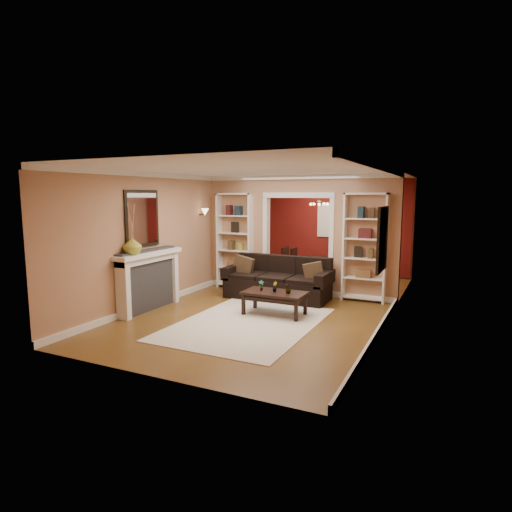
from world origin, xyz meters
The scene contains 30 objects.
floor centered at (0.00, 0.00, 0.00)m, with size 8.00×8.00×0.00m, color brown.
ceiling centered at (0.00, 0.00, 2.70)m, with size 8.00×8.00×0.00m, color white.
wall_back centered at (0.00, 4.00, 1.35)m, with size 8.00×8.00×0.00m, color tan.
wall_front centered at (0.00, -4.00, 1.35)m, with size 8.00×8.00×0.00m, color tan.
wall_left centered at (-2.25, 0.00, 1.35)m, with size 8.00×8.00×0.00m, color tan.
wall_right centered at (2.25, 0.00, 1.35)m, with size 8.00×8.00×0.00m, color tan.
partition_wall centered at (0.00, 1.20, 1.35)m, with size 4.50×0.15×2.70m, color tan.
red_back_panel centered at (0.00, 3.97, 1.32)m, with size 4.44×0.04×2.64m, color maroon.
dining_window centered at (0.00, 3.93, 1.55)m, with size 0.78×0.03×0.98m, color #8CA5CC.
area_rug centered at (0.04, -1.50, 0.01)m, with size 2.27×3.18×0.01m, color beige.
sofa centered at (-0.20, 0.45, 0.45)m, with size 2.33×1.00×0.91m, color black.
pillow_left centered at (-1.02, 0.43, 0.67)m, with size 0.45×0.13×0.45m, color brown.
pillow_right centered at (0.63, 0.43, 0.64)m, with size 0.39×0.11×0.39m, color brown.
coffee_table centered at (0.25, -0.78, 0.22)m, with size 1.17×0.64×0.45m, color black.
plant_left centered at (-0.02, -0.78, 0.54)m, with size 0.10×0.07×0.20m, color #336626.
plant_center centered at (0.25, -0.78, 0.54)m, with size 0.11×0.08×0.19m, color #336626.
plant_right centered at (0.53, -0.78, 0.54)m, with size 0.11×0.11×0.19m, color #336626.
bookshelf_left centered at (-1.55, 1.03, 1.15)m, with size 0.90×0.30×2.30m, color white.
bookshelf_right centered at (1.55, 1.03, 1.15)m, with size 0.90×0.30×2.30m, color white.
fireplace centered at (-2.09, -1.50, 0.58)m, with size 0.32×1.70×1.16m, color white.
vase centered at (-2.09, -1.96, 1.34)m, with size 0.34×0.34×0.35m, color #9BA033.
mirror centered at (-2.23, -1.50, 1.80)m, with size 0.03×0.95×1.10m, color silver.
wall_sconce centered at (-2.15, 0.55, 1.83)m, with size 0.18×0.18×0.22m, color #FFE0A5.
framed_art centered at (2.21, -1.00, 1.55)m, with size 0.04×0.85×1.05m, color black.
dining_table centered at (0.05, 2.60, 0.29)m, with size 0.92×1.65×0.58m, color black.
dining_chair_nw centered at (-0.50, 2.30, 0.47)m, with size 0.46×0.46×0.94m, color black.
dining_chair_ne centered at (0.60, 2.30, 0.41)m, with size 0.41×0.41×0.82m, color black.
dining_chair_sw centered at (-0.50, 2.90, 0.42)m, with size 0.42×0.42×0.85m, color black.
dining_chair_se centered at (0.60, 2.90, 0.45)m, with size 0.45×0.45×0.90m, color black.
chandelier centered at (0.00, 2.70, 2.02)m, with size 0.50×0.50×0.30m, color #3F2F1C.
Camera 1 is at (3.31, -8.03, 2.25)m, focal length 30.00 mm.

